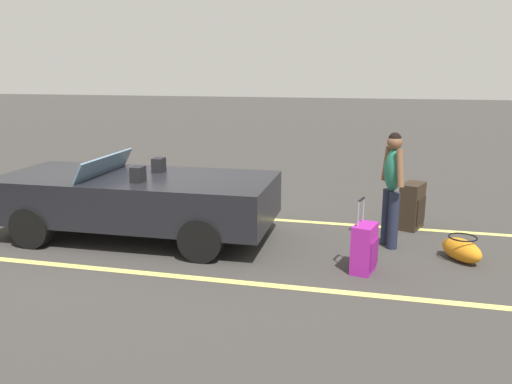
{
  "coord_description": "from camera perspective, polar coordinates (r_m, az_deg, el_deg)",
  "views": [
    {
      "loc": [
        -3.5,
        6.93,
        2.5
      ],
      "look_at": [
        -1.8,
        -0.19,
        0.75
      ],
      "focal_mm": 36.15,
      "sensor_mm": 36.0,
      "label": 1
    }
  ],
  "objects": [
    {
      "name": "duffel_bag",
      "position": [
        7.43,
        21.8,
        -5.93
      ],
      "size": [
        0.62,
        0.69,
        0.34
      ],
      "rotation": [
        0.0,
        0.0,
        5.35
      ],
      "color": "orange",
      "rests_on": "ground_plane"
    },
    {
      "name": "lot_line_near",
      "position": [
        9.32,
        -9.16,
        -2.3
      ],
      "size": [
        18.0,
        0.12,
        0.01
      ],
      "primitive_type": "cube",
      "color": "#EAE066",
      "rests_on": "ground_plane"
    },
    {
      "name": "lot_line_mid",
      "position": [
        7.03,
        -17.64,
        -8.04
      ],
      "size": [
        18.0,
        0.12,
        0.01
      ],
      "primitive_type": "cube",
      "color": "#EAE066",
      "rests_on": "ground_plane"
    },
    {
      "name": "ground_plane",
      "position": [
        8.15,
        -12.74,
        -4.75
      ],
      "size": [
        80.0,
        80.0,
        0.0
      ],
      "primitive_type": "plane",
      "color": "#383533"
    },
    {
      "name": "convertible_car",
      "position": [
        8.08,
        -14.29,
        -0.65
      ],
      "size": [
        4.17,
        1.89,
        1.24
      ],
      "rotation": [
        0.0,
        0.0,
        0.01
      ],
      "color": "black",
      "rests_on": "ground_plane"
    },
    {
      "name": "suitcase_large_black",
      "position": [
        8.6,
        16.89,
        -1.5
      ],
      "size": [
        0.44,
        0.55,
        0.74
      ],
      "rotation": [
        0.0,
        0.0,
        2.77
      ],
      "color": "#2D2319",
      "rests_on": "ground_plane"
    },
    {
      "name": "traveler_person",
      "position": [
        7.51,
        14.83,
        0.93
      ],
      "size": [
        0.34,
        0.58,
        1.65
      ],
      "rotation": [
        0.0,
        0.0,
        0.44
      ],
      "color": "#1E2338",
      "rests_on": "ground_plane"
    },
    {
      "name": "suitcase_medium_bright",
      "position": [
        6.63,
        11.9,
        -6.11
      ],
      "size": [
        0.34,
        0.45,
        0.95
      ],
      "rotation": [
        0.0,
        0.0,
        2.89
      ],
      "color": "#991E8C",
      "rests_on": "ground_plane"
    }
  ]
}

